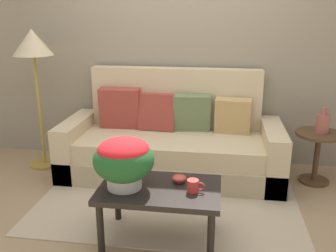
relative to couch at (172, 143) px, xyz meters
name	(u,v)px	position (x,y,z in m)	size (l,w,h in m)	color
ground_plane	(167,204)	(0.06, -0.74, -0.34)	(14.00, 14.00, 0.00)	#997A56
wall_back	(183,36)	(0.06, 0.47, 1.09)	(6.40, 0.12, 2.86)	gray
area_rug	(169,197)	(0.06, -0.60, -0.33)	(2.38, 1.65, 0.01)	tan
couch	(172,143)	(0.00, 0.00, 0.00)	(2.29, 0.91, 1.11)	tan
coffee_table	(160,194)	(0.08, -1.27, 0.05)	(0.91, 0.57, 0.44)	black
side_table	(318,148)	(1.50, -0.04, 0.03)	(0.47, 0.47, 0.54)	#4C331E
floor_lamp	(33,52)	(-1.47, -0.03, 0.95)	(0.42, 0.42, 1.53)	olive
potted_plant	(124,159)	(-0.18, -1.31, 0.33)	(0.45, 0.45, 0.38)	#B7B2A8
coffee_mug	(193,186)	(0.33, -1.31, 0.15)	(0.13, 0.08, 0.09)	red
snack_bowl	(179,178)	(0.21, -1.17, 0.14)	(0.11, 0.11, 0.06)	#B2382D
table_vase	(323,123)	(1.51, -0.04, 0.30)	(0.13, 0.13, 0.25)	#934C42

